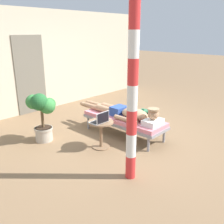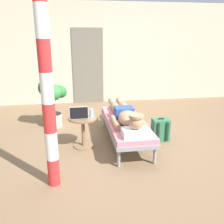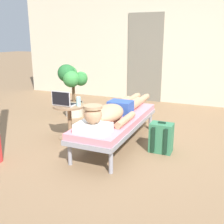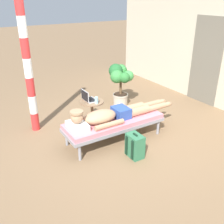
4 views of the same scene
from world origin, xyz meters
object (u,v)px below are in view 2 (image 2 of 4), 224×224
(person_reclining, at_px, (126,115))
(side_table, at_px, (83,127))
(laptop, at_px, (79,115))
(lounge_chair, at_px, (125,124))
(drink_glass, at_px, (92,113))
(porch_post, at_px, (47,88))
(backpack, at_px, (160,130))
(potted_plant, at_px, (52,97))

(person_reclining, distance_m, side_table, 0.76)
(person_reclining, relative_size, laptop, 7.00)
(lounge_chair, height_order, drink_glass, drink_glass)
(porch_post, bearing_deg, backpack, 31.65)
(laptop, bearing_deg, person_reclining, 4.30)
(backpack, xyz_separation_m, porch_post, (-1.81, -1.12, 1.06))
(lounge_chair, distance_m, drink_glass, 0.64)
(laptop, bearing_deg, drink_glass, 20.00)
(side_table, bearing_deg, porch_post, -111.71)
(person_reclining, xyz_separation_m, drink_glass, (-0.59, 0.02, 0.07))
(person_reclining, xyz_separation_m, porch_post, (-1.16, -1.07, 0.73))
(side_table, bearing_deg, laptop, -139.48)
(side_table, distance_m, porch_post, 1.45)
(lounge_chair, xyz_separation_m, side_table, (-0.74, -0.06, 0.01))
(potted_plant, relative_size, porch_post, 0.40)
(person_reclining, xyz_separation_m, side_table, (-0.74, -0.01, -0.16))
(person_reclining, distance_m, laptop, 0.81)
(drink_glass, xyz_separation_m, porch_post, (-0.57, -1.08, 0.66))
(lounge_chair, xyz_separation_m, porch_post, (-1.16, -1.12, 0.91))
(lounge_chair, distance_m, porch_post, 1.85)
(side_table, xyz_separation_m, laptop, (-0.06, -0.05, 0.23))
(side_table, xyz_separation_m, potted_plant, (-0.57, 1.05, 0.28))
(side_table, height_order, drink_glass, drink_glass)
(laptop, xyz_separation_m, porch_post, (-0.36, -1.01, 0.67))
(laptop, xyz_separation_m, drink_glass, (0.21, 0.08, 0.01))
(side_table, xyz_separation_m, backpack, (1.39, 0.06, -0.16))
(laptop, distance_m, potted_plant, 1.22)
(potted_plant, bearing_deg, person_reclining, -38.45)
(lounge_chair, bearing_deg, porch_post, -136.10)
(lounge_chair, distance_m, backpack, 0.67)
(laptop, bearing_deg, side_table, 40.52)
(side_table, relative_size, laptop, 1.69)
(drink_glass, bearing_deg, backpack, 1.61)
(drink_glass, xyz_separation_m, potted_plant, (-0.72, 1.03, 0.05))
(lounge_chair, xyz_separation_m, person_reclining, (0.00, -0.05, 0.17))
(backpack, bearing_deg, lounge_chair, 179.86)
(lounge_chair, height_order, side_table, side_table)
(lounge_chair, relative_size, person_reclining, 0.85)
(person_reclining, bearing_deg, potted_plant, 141.55)
(lounge_chair, xyz_separation_m, potted_plant, (-1.32, 0.99, 0.29))
(drink_glass, distance_m, backpack, 1.30)
(side_table, height_order, porch_post, porch_post)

